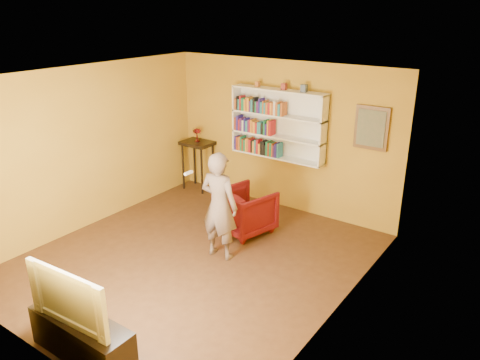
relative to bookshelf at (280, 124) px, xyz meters
The scene contains 16 objects.
room_shell 2.48m from the bookshelf, 90.00° to the right, with size 5.30×5.80×2.88m.
bookshelf is the anchor object (origin of this frame).
books_row_lower 0.60m from the bookshelf, 164.65° to the right, with size 0.95×0.19×0.27m.
books_row_middle 0.49m from the bookshelf, 167.39° to the right, with size 0.79×0.19×0.27m.
books_row_upper 0.48m from the bookshelf, 163.60° to the right, with size 1.01×0.19×0.26m.
ornament_left 0.80m from the bookshelf, behind, with size 0.07×0.07×0.09m, color #C87239.
ornament_centre 0.69m from the bookshelf, 30.37° to the right, with size 0.08×0.08×0.11m, color #983832.
ornament_right 0.84m from the bookshelf, ahead, with size 0.09×0.09×0.13m, color #4A5B7B.
framed_painting 1.66m from the bookshelf, ahead, with size 0.55×0.05×0.70m.
console_table 1.96m from the bookshelf, behind, with size 0.62×0.47×1.01m.
ruby_lustre 1.85m from the bookshelf, behind, with size 0.17×0.17×0.27m.
armchair 1.71m from the bookshelf, 85.38° to the right, with size 0.80×0.82×0.75m, color #4C050B.
person 2.24m from the bookshelf, 83.28° to the right, with size 0.60×0.39×1.64m, color #69564D.
game_remote 2.39m from the bookshelf, 91.59° to the right, with size 0.04×0.15×0.04m, color silver.
tv_cabinet 4.87m from the bookshelf, 85.62° to the right, with size 1.30×0.39×0.47m, color black.
television 4.74m from the bookshelf, 85.62° to the right, with size 1.11×0.15×0.64m, color black.
Camera 1 is at (4.11, -4.61, 3.60)m, focal length 35.00 mm.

